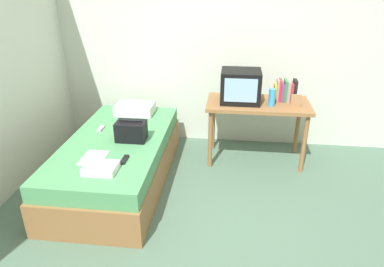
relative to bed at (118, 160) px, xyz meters
The scene contains 14 objects.
ground_plane 1.24m from the bed, 39.76° to the right, with size 8.00×8.00×0.00m, color #4C6B56.
wall_back 1.86m from the bed, 52.66° to the left, with size 5.20×0.10×2.60m, color silver.
bed is the anchor object (origin of this frame).
desk 1.67m from the bed, 24.56° to the left, with size 1.16×0.60×0.73m.
tv 1.58m from the bed, 28.19° to the left, with size 0.44×0.39×0.36m.
water_bottle 1.80m from the bed, 19.48° to the left, with size 0.07×0.07×0.19m, color #3399DB.
book_row 2.02m from the bed, 23.27° to the left, with size 0.25×0.17×0.25m.
picture_frame 2.03m from the bed, 16.86° to the left, with size 0.11×0.02×0.14m, color #9E754C.
pillow 0.80m from the bed, 89.46° to the left, with size 0.45×0.32×0.12m, color silver.
handbag 0.40m from the bed, ahead, with size 0.30×0.20×0.23m.
magazine 0.51m from the bed, 99.52° to the right, with size 0.21×0.29×0.01m, color white.
remote_dark 0.56m from the bed, 62.88° to the right, with size 0.04×0.16×0.02m, color black.
remote_silver 0.41m from the bed, 138.88° to the left, with size 0.04×0.14×0.02m, color #B7B7BC.
folded_towel 0.72m from the bed, 83.08° to the right, with size 0.28×0.22×0.06m, color white.
Camera 1 is at (0.24, -2.39, 2.07)m, focal length 32.80 mm.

